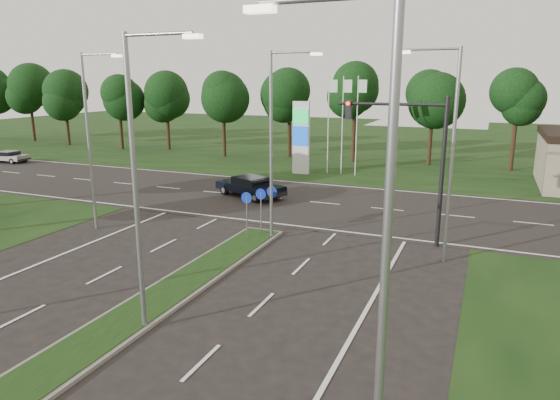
% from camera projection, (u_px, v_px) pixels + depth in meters
% --- Properties ---
extents(verge_far, '(160.00, 50.00, 0.02)m').
position_uv_depth(verge_far, '(396.00, 145.00, 60.06)').
color(verge_far, black).
rests_on(verge_far, ground).
extents(cross_road, '(160.00, 12.00, 0.02)m').
position_uv_depth(cross_road, '(310.00, 202.00, 32.29)').
color(cross_road, black).
rests_on(cross_road, ground).
extents(median_kerb, '(2.00, 26.00, 0.12)m').
position_uv_depth(median_kerb, '(78.00, 353.00, 14.35)').
color(median_kerb, slate).
rests_on(median_kerb, ground).
extents(streetlight_median_near, '(2.53, 0.22, 9.00)m').
position_uv_depth(streetlight_median_near, '(140.00, 172.00, 14.59)').
color(streetlight_median_near, gray).
rests_on(streetlight_median_near, ground).
extents(streetlight_median_far, '(2.53, 0.22, 9.00)m').
position_uv_depth(streetlight_median_far, '(275.00, 137.00, 23.55)').
color(streetlight_median_far, gray).
rests_on(streetlight_median_far, ground).
extents(streetlight_left_far, '(2.53, 0.22, 9.00)m').
position_uv_depth(streetlight_left_far, '(91.00, 133.00, 25.26)').
color(streetlight_left_far, gray).
rests_on(streetlight_left_far, ground).
extents(streetlight_right_far, '(2.53, 0.22, 9.00)m').
position_uv_depth(streetlight_right_far, '(448.00, 145.00, 20.61)').
color(streetlight_right_far, gray).
rests_on(streetlight_right_far, ground).
extents(streetlight_right_near, '(2.53, 0.22, 9.00)m').
position_uv_depth(streetlight_right_near, '(374.00, 247.00, 8.07)').
color(streetlight_right_near, gray).
rests_on(streetlight_right_near, ground).
extents(traffic_signal, '(5.10, 0.42, 7.00)m').
position_uv_depth(traffic_signal, '(414.00, 147.00, 23.11)').
color(traffic_signal, black).
rests_on(traffic_signal, ground).
extents(median_signs, '(1.16, 1.76, 2.38)m').
position_uv_depth(median_signs, '(260.00, 202.00, 25.07)').
color(median_signs, gray).
rests_on(median_signs, ground).
extents(gas_pylon, '(5.80, 1.26, 8.00)m').
position_uv_depth(gas_pylon, '(304.00, 136.00, 41.07)').
color(gas_pylon, silver).
rests_on(gas_pylon, ground).
extents(treeline_far, '(6.00, 6.00, 9.90)m').
position_uv_depth(treeline_far, '(371.00, 90.00, 44.92)').
color(treeline_far, black).
rests_on(treeline_far, ground).
extents(navy_sedan, '(5.39, 3.83, 1.37)m').
position_uv_depth(navy_sedan, '(250.00, 186.00, 33.54)').
color(navy_sedan, black).
rests_on(navy_sedan, ground).
extents(far_car_a, '(3.97, 2.00, 1.10)m').
position_uv_depth(far_car_a, '(8.00, 156.00, 47.42)').
color(far_car_a, '#A4A4A4').
rests_on(far_car_a, ground).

